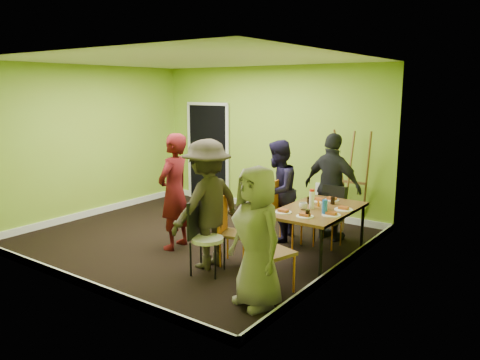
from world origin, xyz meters
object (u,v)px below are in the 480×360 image
object	(u,v)px
chair_bentwood	(203,233)
person_left_near	(207,204)
chair_left_near	(230,227)
chair_front_end	(267,246)
orange_bottle	(318,203)
person_standing	(174,192)
thermos	(312,200)
person_back_end	(332,187)
dining_table	(318,212)
easel	(352,180)
person_left_far	(278,191)
blue_bottle	(325,207)
chair_left_far	(282,210)
chair_back_end	(333,203)
person_front_end	(257,237)

from	to	relation	value
chair_bentwood	person_left_near	distance (m)	0.41
chair_left_near	chair_bentwood	distance (m)	0.47
chair_front_end	chair_bentwood	xyz separation A→B (m)	(-1.02, 0.06, -0.06)
orange_bottle	person_standing	world-z (taller)	person_standing
chair_left_near	chair_bentwood	bearing A→B (deg)	-31.75
chair_bentwood	person_standing	bearing A→B (deg)	-135.18
thermos	person_left_near	xyz separation A→B (m)	(-1.04, -1.01, -0.00)
orange_bottle	person_back_end	world-z (taller)	person_back_end
dining_table	chair_front_end	world-z (taller)	chair_front_end
easel	thermos	distance (m)	1.82
dining_table	person_left_far	bearing A→B (deg)	154.14
dining_table	blue_bottle	size ratio (longest dim) A/B	7.56
chair_left_near	easel	distance (m)	2.69
chair_left_far	chair_back_end	bearing A→B (deg)	124.16
chair_left_far	dining_table	bearing A→B (deg)	63.62
person_standing	person_back_end	xyz separation A→B (m)	(1.75, 1.73, -0.02)
person_standing	chair_left_near	bearing A→B (deg)	79.11
easel	person_front_end	bearing A→B (deg)	-85.04
chair_left_far	chair_left_near	world-z (taller)	chair_left_far
person_standing	dining_table	bearing A→B (deg)	103.00
chair_left_far	blue_bottle	bearing A→B (deg)	55.37
chair_front_end	orange_bottle	distance (m)	1.46
blue_bottle	person_back_end	xyz separation A→B (m)	(-0.44, 1.21, 0.00)
chair_front_end	person_left_near	xyz separation A→B (m)	(-1.11, 0.28, 0.28)
easel	person_back_end	xyz separation A→B (m)	(-0.01, -0.79, 0.01)
chair_left_far	chair_left_near	xyz separation A→B (m)	(-0.18, -1.08, -0.04)
chair_left_far	person_left_far	xyz separation A→B (m)	(-0.18, 0.18, 0.24)
person_left_near	person_left_far	bearing A→B (deg)	-179.44
chair_left_near	person_back_end	size ratio (longest dim) A/B	0.55
chair_back_end	easel	size ratio (longest dim) A/B	0.53
chair_back_end	person_front_end	world-z (taller)	person_front_end
chair_front_end	person_standing	xyz separation A→B (m)	(-1.99, 0.57, 0.28)
dining_table	chair_left_far	bearing A→B (deg)	159.99
blue_bottle	person_back_end	distance (m)	1.29
dining_table	chair_back_end	xyz separation A→B (m)	(-0.13, 0.78, -0.05)
chair_bentwood	person_back_end	size ratio (longest dim) A/B	0.56
person_left_far	chair_left_near	bearing A→B (deg)	-10.42
dining_table	blue_bottle	xyz separation A→B (m)	(0.21, -0.24, 0.15)
dining_table	person_back_end	xyz separation A→B (m)	(-0.23, 0.97, 0.16)
chair_back_end	person_left_far	world-z (taller)	person_left_far
chair_left_near	thermos	size ratio (longest dim) A/B	3.88
chair_bentwood	person_front_end	bearing A→B (deg)	53.39
chair_left_far	easel	world-z (taller)	easel
chair_left_near	orange_bottle	bearing A→B (deg)	118.07
chair_left_far	person_left_far	bearing A→B (deg)	-140.27
person_back_end	person_front_end	world-z (taller)	person_back_end
chair_left_far	person_left_near	size ratio (longest dim) A/B	0.58
thermos	chair_back_end	bearing A→B (deg)	93.91
thermos	chair_left_near	bearing A→B (deg)	-137.72
chair_back_end	chair_bentwood	bearing A→B (deg)	68.22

